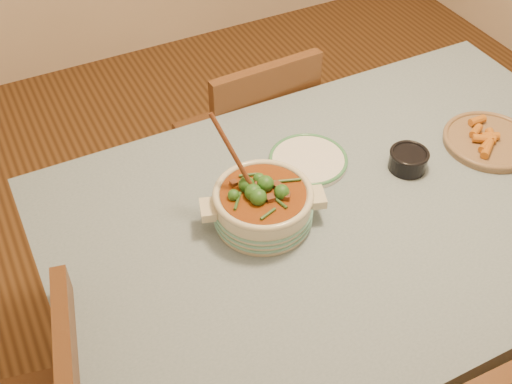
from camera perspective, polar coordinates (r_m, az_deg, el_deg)
floor at (r=2.38m, az=6.97°, el=-14.08°), size 4.50×4.50×0.00m
dining_table at (r=1.85m, az=8.70°, el=-3.10°), size 1.68×1.08×0.76m
stew_casserole at (r=1.68m, az=0.62°, el=-0.99°), size 0.33×0.32×0.31m
white_plate at (r=1.89m, az=4.67°, el=2.86°), size 0.27×0.27×0.02m
condiment_bowl at (r=1.91m, az=13.40°, el=2.88°), size 0.14×0.14×0.06m
fried_plate at (r=2.07m, az=20.04°, el=4.40°), size 0.28×0.28×0.05m
chair_far at (r=2.39m, az=-0.37°, el=4.71°), size 0.42×0.42×0.87m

